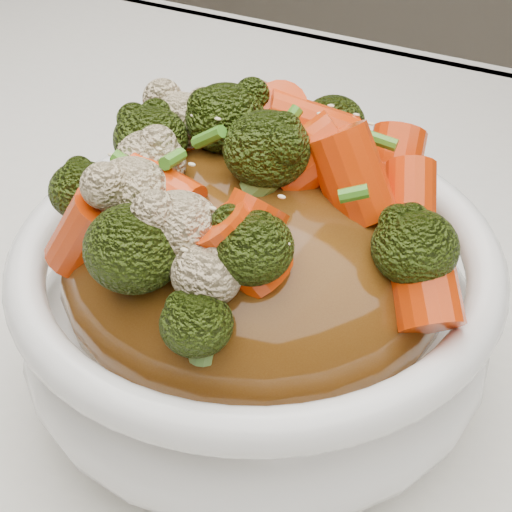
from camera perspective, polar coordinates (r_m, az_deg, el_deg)
The scene contains 8 objects.
tablecloth at distance 0.44m, azimuth -2.47°, elevation -7.49°, with size 1.20×0.80×0.04m, color white.
bowl at distance 0.37m, azimuth 0.00°, elevation -4.01°, with size 0.22×0.22×0.09m, color white, non-canonical shape.
sauce_base at distance 0.35m, azimuth 0.00°, elevation -0.39°, with size 0.17×0.17×0.10m, color #5B330F.
carrots at distance 0.32m, azimuth 0.00°, elevation 8.59°, with size 0.17×0.17×0.05m, color #E03B07, non-canonical shape.
broccoli at distance 0.32m, azimuth 0.00°, elevation 8.43°, with size 0.17×0.17×0.04m, color black, non-canonical shape.
cauliflower at distance 0.32m, azimuth 0.00°, elevation 8.11°, with size 0.17×0.17×0.04m, color beige, non-canonical shape.
scallions at distance 0.32m, azimuth 0.00°, elevation 8.75°, with size 0.13×0.13×0.02m, color #3F861E, non-canonical shape.
sesame_seeds at distance 0.32m, azimuth 0.00°, elevation 8.75°, with size 0.16×0.16×0.01m, color beige, non-canonical shape.
Camera 1 is at (0.16, -0.26, 1.04)m, focal length 55.00 mm.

